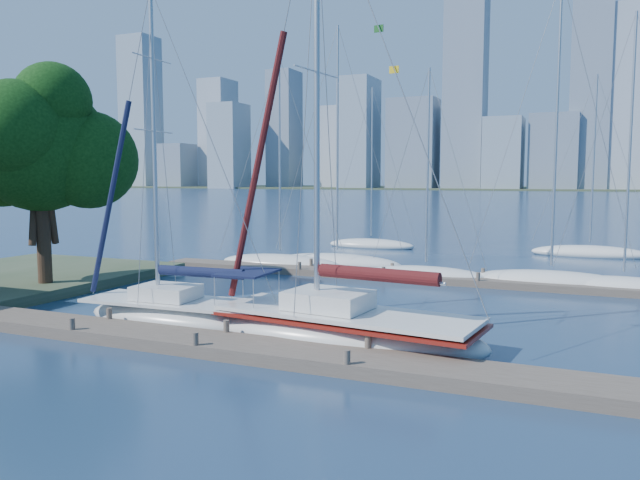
% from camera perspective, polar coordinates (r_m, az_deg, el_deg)
% --- Properties ---
extents(ground, '(700.00, 700.00, 0.00)m').
position_cam_1_polar(ground, '(20.70, -9.86, -9.91)').
color(ground, '#162C48').
rests_on(ground, ground).
extents(near_dock, '(26.00, 2.00, 0.40)m').
position_cam_1_polar(near_dock, '(20.65, -9.87, -9.38)').
color(near_dock, brown).
rests_on(near_dock, ground).
extents(far_dock, '(30.00, 1.80, 0.36)m').
position_cam_1_polar(far_dock, '(34.29, 7.83, -3.36)').
color(far_dock, brown).
rests_on(far_dock, ground).
extents(far_shore, '(800.00, 100.00, 1.50)m').
position_cam_1_polar(far_shore, '(336.89, 21.47, 4.34)').
color(far_shore, '#38472D').
rests_on(far_shore, ground).
extents(tree, '(8.36, 7.61, 10.80)m').
position_cam_1_polar(tree, '(32.60, -24.24, 8.10)').
color(tree, '#2F1E15').
rests_on(tree, ground).
extents(sailboat_navy, '(8.17, 3.00, 13.03)m').
position_cam_1_polar(sailboat_navy, '(24.16, -12.75, -5.18)').
color(sailboat_navy, silver).
rests_on(sailboat_navy, ground).
extents(sailboat_maroon, '(9.80, 4.15, 16.15)m').
position_cam_1_polar(sailboat_maroon, '(20.85, 2.33, -6.34)').
color(sailboat_maroon, silver).
rests_on(sailboat_maroon, ground).
extents(bg_boat_0, '(8.43, 3.40, 13.27)m').
position_cam_1_polar(bg_boat_0, '(39.01, -3.64, -2.09)').
color(bg_boat_0, silver).
rests_on(bg_boat_0, ground).
extents(bg_boat_1, '(8.54, 2.82, 15.15)m').
position_cam_1_polar(bg_boat_1, '(39.22, 1.59, -2.01)').
color(bg_boat_1, silver).
rests_on(bg_boat_1, ground).
extents(bg_boat_2, '(7.46, 4.29, 11.72)m').
position_cam_1_polar(bg_boat_2, '(34.67, 9.67, -3.18)').
color(bg_boat_2, silver).
rests_on(bg_boat_2, ground).
extents(bg_boat_3, '(8.62, 4.80, 15.68)m').
position_cam_1_polar(bg_boat_3, '(34.08, 20.36, -3.51)').
color(bg_boat_3, silver).
rests_on(bg_boat_3, ground).
extents(bg_boat_4, '(7.33, 4.42, 13.67)m').
position_cam_1_polar(bg_boat_4, '(33.90, 25.99, -3.83)').
color(bg_boat_4, silver).
rests_on(bg_boat_4, ground).
extents(bg_boat_6, '(7.09, 2.13, 12.95)m').
position_cam_1_polar(bg_boat_6, '(50.06, 4.70, -0.40)').
color(bg_boat_6, silver).
rests_on(bg_boat_6, ground).
extents(bg_boat_7, '(8.07, 2.93, 13.07)m').
position_cam_1_polar(bg_boat_7, '(48.27, 23.43, -1.06)').
color(bg_boat_7, silver).
rests_on(bg_boat_7, ground).
extents(skyline, '(503.84, 51.31, 118.85)m').
position_cam_1_polar(skyline, '(308.60, 25.66, 10.73)').
color(skyline, '#7F93A4').
rests_on(skyline, ground).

